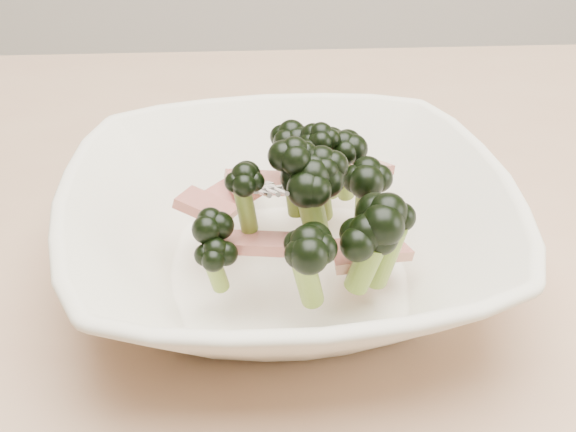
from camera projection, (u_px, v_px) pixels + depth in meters
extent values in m
cube|color=tan|center=(398.00, 260.00, 0.61)|extent=(1.20, 0.80, 0.04)
imported|color=#ECE2C8|center=(288.00, 232.00, 0.54)|extent=(0.32, 0.32, 0.07)
cylinder|color=olive|center=(294.00, 186.00, 0.50)|extent=(0.02, 0.01, 0.04)
ellipsoid|color=black|center=(294.00, 151.00, 0.48)|extent=(0.03, 0.03, 0.02)
cylinder|color=olive|center=(312.00, 210.00, 0.50)|extent=(0.02, 0.02, 0.04)
ellipsoid|color=black|center=(313.00, 177.00, 0.48)|extent=(0.04, 0.04, 0.03)
cylinder|color=olive|center=(365.00, 202.00, 0.54)|extent=(0.02, 0.02, 0.04)
ellipsoid|color=black|center=(367.00, 172.00, 0.53)|extent=(0.04, 0.04, 0.03)
cylinder|color=olive|center=(330.00, 174.00, 0.58)|extent=(0.02, 0.03, 0.04)
ellipsoid|color=black|center=(331.00, 143.00, 0.57)|extent=(0.04, 0.04, 0.03)
cylinder|color=olive|center=(311.00, 171.00, 0.55)|extent=(0.02, 0.02, 0.03)
ellipsoid|color=black|center=(311.00, 145.00, 0.54)|extent=(0.03, 0.03, 0.02)
cylinder|color=olive|center=(342.00, 175.00, 0.56)|extent=(0.02, 0.02, 0.04)
ellipsoid|color=black|center=(344.00, 144.00, 0.55)|extent=(0.03, 0.03, 0.02)
cylinder|color=olive|center=(212.00, 244.00, 0.50)|extent=(0.01, 0.02, 0.03)
ellipsoid|color=black|center=(210.00, 221.00, 0.49)|extent=(0.03, 0.03, 0.02)
cylinder|color=olive|center=(365.00, 266.00, 0.49)|extent=(0.03, 0.02, 0.04)
ellipsoid|color=black|center=(367.00, 233.00, 0.48)|extent=(0.04, 0.04, 0.03)
cylinder|color=olive|center=(320.00, 195.00, 0.50)|extent=(0.02, 0.02, 0.04)
ellipsoid|color=black|center=(321.00, 161.00, 0.49)|extent=(0.03, 0.03, 0.03)
cylinder|color=olive|center=(245.00, 207.00, 0.50)|extent=(0.02, 0.02, 0.04)
ellipsoid|color=black|center=(244.00, 176.00, 0.49)|extent=(0.03, 0.03, 0.02)
cylinder|color=olive|center=(291.00, 163.00, 0.57)|extent=(0.02, 0.02, 0.04)
ellipsoid|color=black|center=(291.00, 133.00, 0.56)|extent=(0.03, 0.03, 0.03)
cylinder|color=olive|center=(217.00, 274.00, 0.49)|extent=(0.02, 0.02, 0.03)
ellipsoid|color=black|center=(215.00, 250.00, 0.48)|extent=(0.03, 0.03, 0.02)
cylinder|color=olive|center=(384.00, 255.00, 0.50)|extent=(0.02, 0.03, 0.05)
ellipsoid|color=black|center=(388.00, 213.00, 0.48)|extent=(0.04, 0.04, 0.03)
cylinder|color=olive|center=(321.00, 175.00, 0.57)|extent=(0.02, 0.01, 0.03)
ellipsoid|color=black|center=(321.00, 153.00, 0.56)|extent=(0.03, 0.03, 0.02)
cylinder|color=olive|center=(316.00, 172.00, 0.59)|extent=(0.01, 0.01, 0.02)
ellipsoid|color=black|center=(317.00, 154.00, 0.59)|extent=(0.03, 0.03, 0.02)
cylinder|color=olive|center=(308.00, 280.00, 0.48)|extent=(0.02, 0.03, 0.05)
ellipsoid|color=black|center=(308.00, 242.00, 0.46)|extent=(0.04, 0.04, 0.03)
cylinder|color=olive|center=(320.00, 162.00, 0.55)|extent=(0.02, 0.01, 0.04)
ellipsoid|color=black|center=(321.00, 134.00, 0.54)|extent=(0.03, 0.03, 0.02)
cube|color=maroon|center=(232.00, 194.00, 0.57)|extent=(0.05, 0.05, 0.02)
cube|color=maroon|center=(206.00, 207.00, 0.54)|extent=(0.05, 0.04, 0.02)
cube|color=maroon|center=(357.00, 167.00, 0.57)|extent=(0.06, 0.05, 0.02)
cube|color=maroon|center=(355.00, 254.00, 0.52)|extent=(0.03, 0.04, 0.02)
cube|color=maroon|center=(382.00, 243.00, 0.53)|extent=(0.04, 0.04, 0.01)
cube|color=maroon|center=(263.00, 243.00, 0.50)|extent=(0.06, 0.04, 0.02)
cube|color=maroon|center=(260.00, 182.00, 0.57)|extent=(0.05, 0.04, 0.02)
cube|color=maroon|center=(322.00, 176.00, 0.59)|extent=(0.05, 0.05, 0.02)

